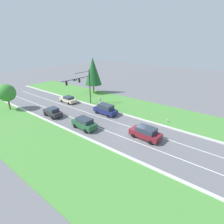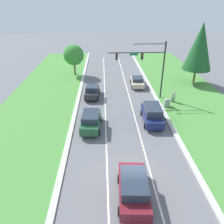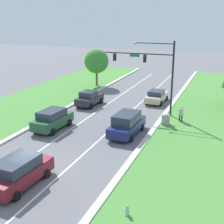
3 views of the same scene
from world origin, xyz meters
The scene contains 18 objects.
ground_plane centered at (0.00, 0.00, 0.00)m, with size 160.00×160.00×0.00m, color slate.
curb_strip_right centered at (5.65, 0.00, 0.07)m, with size 0.50×90.00×0.15m.
curb_strip_left centered at (-5.65, 0.00, 0.07)m, with size 0.50×90.00×0.15m.
grass_verge_right centered at (10.90, 0.00, 0.04)m, with size 10.00×90.00×0.08m.
grass_verge_left centered at (-10.90, 0.00, 0.04)m, with size 10.00×90.00×0.08m.
lane_stripe_inner_left centered at (-1.80, 0.00, 0.00)m, with size 0.14×81.00×0.01m.
lane_stripe_inner_right centered at (1.80, 0.00, 0.00)m, with size 0.14×81.00×0.01m.
traffic_signal_mast centered at (4.12, 15.98, 5.31)m, with size 7.67×0.41×7.98m.
charcoal_sedan centered at (-3.63, 16.63, 0.90)m, with size 2.23×4.35×1.80m.
navy_suv centered at (3.62, 9.13, 1.03)m, with size 2.32×5.10×2.05m.
burgundy_suv centered at (0.04, -1.81, 0.96)m, with size 2.49×4.90×1.88m.
forest_suv centered at (-3.43, 7.93, 0.99)m, with size 2.35×4.64×1.92m.
champagne_sedan centered at (3.61, 20.90, 0.79)m, with size 2.21×4.70×1.56m.
utility_cabinet centered at (6.41, 12.96, 0.54)m, with size 0.70×0.60×1.07m.
pedestrian centered at (7.67, 14.27, 0.94)m, with size 0.44×0.35×1.69m.
fire_hydrant centered at (7.50, -2.37, 0.34)m, with size 0.34×0.20×0.70m.
conifer_near_right_tree centered at (13.33, 21.60, 6.15)m, with size 4.56×4.56×9.81m.
oak_near_left_tree centered at (-7.26, 27.05, 3.78)m, with size 3.68×3.68×5.63m.
Camera 1 is at (-21.55, -12.13, 13.98)m, focal length 28.00 mm.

